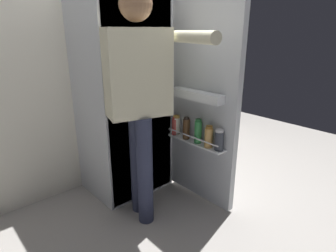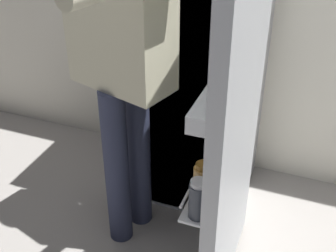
# 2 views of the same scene
# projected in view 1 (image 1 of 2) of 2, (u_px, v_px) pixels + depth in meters

# --- Properties ---
(ground_plane) EXTENTS (6.12, 6.12, 0.00)m
(ground_plane) POSITION_uv_depth(u_px,v_px,m) (162.00, 208.00, 2.41)
(ground_plane) COLOR gray
(kitchen_wall) EXTENTS (4.40, 0.10, 2.47)m
(kitchen_wall) POSITION_uv_depth(u_px,v_px,m) (101.00, 54.00, 2.62)
(kitchen_wall) COLOR silver
(kitchen_wall) RESTS_ON ground_plane
(refrigerator) EXTENTS (0.75, 1.25, 1.76)m
(refrigerator) POSITION_uv_depth(u_px,v_px,m) (130.00, 98.00, 2.48)
(refrigerator) COLOR silver
(refrigerator) RESTS_ON ground_plane
(person) EXTENTS (0.58, 0.84, 1.72)m
(person) POSITION_uv_depth(u_px,v_px,m) (140.00, 90.00, 2.00)
(person) COLOR #2D334C
(person) RESTS_ON ground_plane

